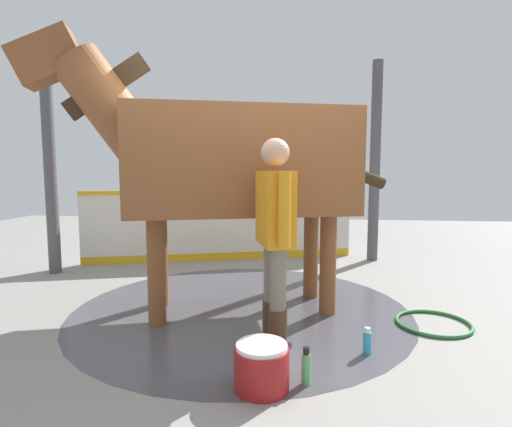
{
  "coord_description": "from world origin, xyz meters",
  "views": [
    {
      "loc": [
        3.74,
        0.34,
        1.41
      ],
      "look_at": [
        0.18,
        -0.05,
        1.02
      ],
      "focal_mm": 28.47,
      "sensor_mm": 36.0,
      "label": 1
    }
  ],
  "objects_px": {
    "handler": "(275,228)",
    "wash_bucket": "(262,367)",
    "hose_coil": "(433,323)",
    "bottle_shampoo": "(367,342)",
    "horse": "(228,160)",
    "bottle_spray": "(306,368)"
  },
  "relations": [
    {
      "from": "horse",
      "to": "bottle_shampoo",
      "type": "xyz_separation_m",
      "value": [
        0.87,
        1.23,
        -1.41
      ]
    },
    {
      "from": "wash_bucket",
      "to": "bottle_shampoo",
      "type": "bearing_deg",
      "value": 127.52
    },
    {
      "from": "wash_bucket",
      "to": "hose_coil",
      "type": "relative_size",
      "value": 0.54
    },
    {
      "from": "bottle_shampoo",
      "to": "hose_coil",
      "type": "distance_m",
      "value": 0.97
    },
    {
      "from": "handler",
      "to": "bottle_shampoo",
      "type": "bearing_deg",
      "value": -25.48
    },
    {
      "from": "handler",
      "to": "wash_bucket",
      "type": "bearing_deg",
      "value": -110.27
    },
    {
      "from": "handler",
      "to": "hose_coil",
      "type": "distance_m",
      "value": 1.79
    },
    {
      "from": "horse",
      "to": "bottle_spray",
      "type": "distance_m",
      "value": 2.09
    },
    {
      "from": "bottle_shampoo",
      "to": "horse",
      "type": "bearing_deg",
      "value": -125.28
    },
    {
      "from": "horse",
      "to": "wash_bucket",
      "type": "xyz_separation_m",
      "value": [
        1.45,
        0.47,
        -1.36
      ]
    },
    {
      "from": "bottle_shampoo",
      "to": "wash_bucket",
      "type": "bearing_deg",
      "value": -52.48
    },
    {
      "from": "wash_bucket",
      "to": "hose_coil",
      "type": "bearing_deg",
      "value": 130.62
    },
    {
      "from": "horse",
      "to": "hose_coil",
      "type": "distance_m",
      "value": 2.45
    },
    {
      "from": "handler",
      "to": "bottle_spray",
      "type": "xyz_separation_m",
      "value": [
        0.61,
        0.25,
        -0.83
      ]
    },
    {
      "from": "handler",
      "to": "hose_coil",
      "type": "relative_size",
      "value": 2.48
    },
    {
      "from": "bottle_shampoo",
      "to": "bottle_spray",
      "type": "xyz_separation_m",
      "value": [
        0.5,
        -0.47,
        0.02
      ]
    },
    {
      "from": "handler",
      "to": "wash_bucket",
      "type": "height_order",
      "value": "handler"
    },
    {
      "from": "horse",
      "to": "handler",
      "type": "height_order",
      "value": "horse"
    },
    {
      "from": "hose_coil",
      "to": "wash_bucket",
      "type": "bearing_deg",
      "value": -49.38
    },
    {
      "from": "horse",
      "to": "bottle_spray",
      "type": "xyz_separation_m",
      "value": [
        1.37,
        0.76,
        -1.39
      ]
    },
    {
      "from": "wash_bucket",
      "to": "hose_coil",
      "type": "distance_m",
      "value": 1.92
    },
    {
      "from": "horse",
      "to": "hose_coil",
      "type": "bearing_deg",
      "value": 158.02
    }
  ]
}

